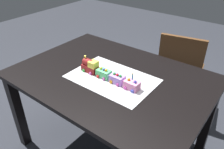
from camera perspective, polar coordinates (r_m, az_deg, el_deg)
The scene contains 9 objects.
ground_plane at distance 2.11m, azimuth -0.21°, elevation -17.50°, with size 8.00×8.00×0.00m, color #2D3038.
dining_table at distance 1.69m, azimuth -0.25°, elevation -3.25°, with size 1.40×1.00×0.74m.
chair at distance 2.32m, azimuth 16.87°, elevation 1.13°, with size 0.47×0.47×0.86m.
cake_board at distance 1.59m, azimuth 0.00°, elevation -0.98°, with size 0.60×0.40×0.00m, color silver.
cake_locomotive at distance 1.65m, azimuth -5.58°, elevation 2.22°, with size 0.14×0.08×0.12m.
cake_car_flatbed_mint_green at distance 1.58m, azimuth -2.10°, elevation 0.27°, with size 0.10×0.08×0.07m.
cake_car_tanker_lavender at distance 1.52m, azimuth 1.33°, elevation -1.13°, with size 0.10×0.08×0.07m.
cake_car_gondola_bubblegum at distance 1.47m, azimuth 5.04°, elevation -2.67°, with size 0.10×0.08×0.07m.
birthday_candle at distance 1.43m, azimuth 5.22°, elevation -0.45°, with size 0.01×0.01×0.05m.
Camera 1 is at (0.85, -1.09, 1.60)m, focal length 36.03 mm.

